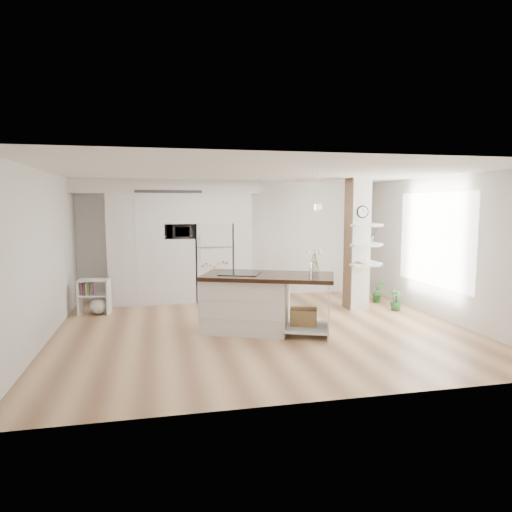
% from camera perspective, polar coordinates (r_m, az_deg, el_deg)
% --- Properties ---
extents(floor, '(7.00, 6.00, 0.01)m').
position_cam_1_polar(floor, '(8.05, 0.81, -9.14)').
color(floor, tan).
rests_on(floor, ground).
extents(room, '(7.04, 6.04, 2.72)m').
position_cam_1_polar(room, '(7.76, 0.83, 4.17)').
color(room, white).
rests_on(room, ground).
extents(cabinet_wall, '(4.00, 0.71, 2.70)m').
position_cam_1_polar(cabinet_wall, '(10.25, -10.53, 2.65)').
color(cabinet_wall, white).
rests_on(cabinet_wall, floor).
extents(refrigerator, '(0.78, 0.69, 1.75)m').
position_cam_1_polar(refrigerator, '(10.39, -5.37, -0.72)').
color(refrigerator, white).
rests_on(refrigerator, floor).
extents(column, '(0.69, 0.90, 2.70)m').
position_cam_1_polar(column, '(9.66, 13.15, 1.44)').
color(column, silver).
rests_on(column, floor).
extents(window, '(0.00, 2.40, 2.40)m').
position_cam_1_polar(window, '(9.47, 21.38, 1.98)').
color(window, white).
rests_on(window, room).
extents(pendant_light, '(0.12, 0.12, 0.10)m').
position_cam_1_polar(pendant_light, '(8.45, 11.96, 6.01)').
color(pendant_light, white).
rests_on(pendant_light, room).
extents(kitchen_island, '(2.42, 1.78, 1.56)m').
position_cam_1_polar(kitchen_island, '(7.85, -0.33, -5.70)').
color(kitchen_island, white).
rests_on(kitchen_island, floor).
extents(bookshelf, '(0.63, 0.41, 0.70)m').
position_cam_1_polar(bookshelf, '(9.61, -19.38, -5.08)').
color(bookshelf, white).
rests_on(bookshelf, floor).
extents(floor_plant_a, '(0.31, 0.27, 0.48)m').
position_cam_1_polar(floor_plant_a, '(10.48, 15.02, -4.36)').
color(floor_plant_a, '#29672D').
rests_on(floor_plant_a, floor).
extents(floor_plant_b, '(0.27, 0.27, 0.43)m').
position_cam_1_polar(floor_plant_b, '(9.82, 17.06, -5.30)').
color(floor_plant_b, '#29672D').
rests_on(floor_plant_b, floor).
extents(microwave, '(0.54, 0.37, 0.30)m').
position_cam_1_polar(microwave, '(10.21, -9.56, 3.01)').
color(microwave, '#2D2D2D').
rests_on(microwave, cabinet_wall).
extents(shelf_plant, '(0.27, 0.23, 0.30)m').
position_cam_1_polar(shelf_plant, '(9.90, 14.07, 2.55)').
color(shelf_plant, '#29672D').
rests_on(shelf_plant, column).
extents(decor_bowl, '(0.22, 0.22, 0.05)m').
position_cam_1_polar(decor_bowl, '(9.45, 13.26, -0.80)').
color(decor_bowl, white).
rests_on(decor_bowl, column).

